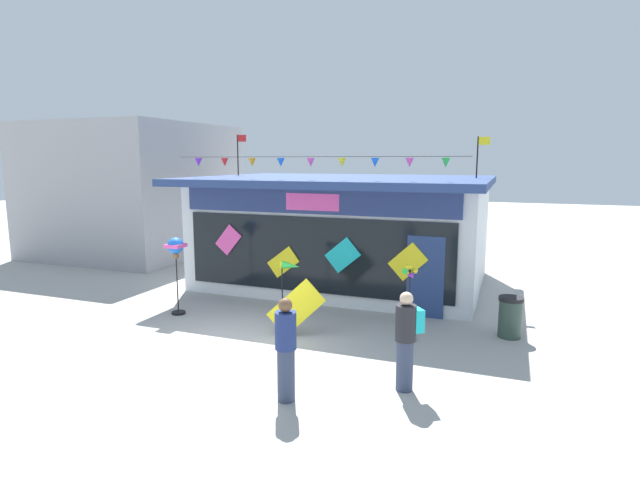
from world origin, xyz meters
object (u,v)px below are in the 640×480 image
Objects in this scene: trash_bin at (510,317)px; kite_shop_building at (346,229)px; wind_spinner_left at (288,285)px; wind_spinner_center_left at (409,298)px; person_mid_plaza at (286,349)px; person_near_camera at (406,339)px; display_kite_on_ground at (296,308)px; wind_spinner_far_left at (176,252)px.

kite_shop_building is at bearing 144.01° from trash_bin.
wind_spinner_left is 0.88× the size of wind_spinner_center_left.
person_near_camera is at bearing 25.62° from person_mid_plaza.
wind_spinner_center_left is at bearing -57.67° from kite_shop_building.
kite_shop_building is at bearing 95.75° from display_kite_on_ground.
wind_spinner_far_left is 2.16× the size of trash_bin.
wind_spinner_left is at bearing -170.34° from trash_bin.
kite_shop_building is at bearing 89.88° from wind_spinner_left.
trash_bin is at bearing 116.05° from person_near_camera.
wind_spinner_far_left is 2.94m from wind_spinner_left.
wind_spinner_center_left is 2.28m from trash_bin.
wind_spinner_center_left reaches higher than wind_spinner_left.
display_kite_on_ground is at bearing -53.77° from wind_spinner_left.
person_mid_plaza is at bearing -69.49° from display_kite_on_ground.
person_near_camera is at bearing -32.85° from display_kite_on_ground.
kite_shop_building is 9.55× the size of trash_bin.
wind_spinner_far_left is at bearing -147.57° from person_near_camera.
wind_spinner_far_left reaches higher than trash_bin.
wind_spinner_center_left is 3.62m from person_mid_plaza.
wind_spinner_left is 1.25× the size of display_kite_on_ground.
trash_bin is at bearing -35.99° from kite_shop_building.
kite_shop_building is 7.63m from person_near_camera.
kite_shop_building reaches higher than trash_bin.
wind_spinner_left is at bearing -90.12° from kite_shop_building.
wind_spinner_center_left is at bearing 13.19° from display_kite_on_ground.
wind_spinner_center_left is (2.87, -0.16, 0.01)m from wind_spinner_left.
wind_spinner_left is 1.65× the size of trash_bin.
display_kite_on_ground is at bearing -161.00° from person_near_camera.
kite_shop_building is 5.09× the size of wind_spinner_center_left.
person_near_camera reaches higher than wind_spinner_center_left.
kite_shop_building is 7.22× the size of display_kite_on_ground.
trash_bin is (7.72, 1.16, -1.12)m from wind_spinner_far_left.
display_kite_on_ground is (-2.75, 1.78, -0.26)m from person_near_camera.
wind_spinner_center_left reaches higher than trash_bin.
wind_spinner_far_left is 7.89m from trash_bin.
wind_spinner_left is at bearing 107.98° from person_mid_plaza.
person_near_camera is (3.26, -6.85, -0.78)m from kite_shop_building.
person_mid_plaza reaches higher than trash_bin.
display_kite_on_ground is (0.52, -0.71, -0.29)m from wind_spinner_left.
kite_shop_building is 5.06× the size of person_near_camera.
person_near_camera is (0.40, -2.33, -0.03)m from wind_spinner_center_left.
wind_spinner_center_left is 2.43m from display_kite_on_ground.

